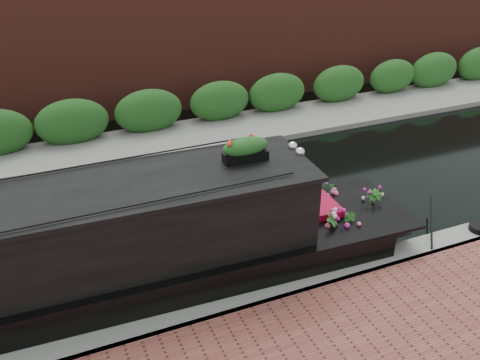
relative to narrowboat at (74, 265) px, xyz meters
name	(u,v)px	position (x,y,z in m)	size (l,w,h in m)	color
ground	(210,213)	(3.24, 2.04, -0.87)	(80.00, 80.00, 0.00)	black
near_bank_coping	(272,299)	(3.24, -1.26, -0.87)	(40.00, 0.60, 0.50)	gray
far_bank_path	(160,145)	(3.24, 6.24, -0.87)	(40.00, 2.40, 0.34)	gray
far_hedge	(153,134)	(3.24, 7.14, -0.87)	(40.00, 1.10, 2.80)	#21541C
far_brick_wall	(137,112)	(3.24, 9.24, -0.87)	(40.00, 1.00, 8.00)	#5B271F
narrowboat	(74,265)	(0.00, 0.00, 0.00)	(12.54, 2.70, 2.94)	black
rope_fender	(387,217)	(6.70, 0.00, -0.68)	(0.38, 0.38, 0.41)	brown
coiled_mooring_rope	(480,228)	(8.14, -1.28, -0.56)	(0.46, 0.46, 0.12)	black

